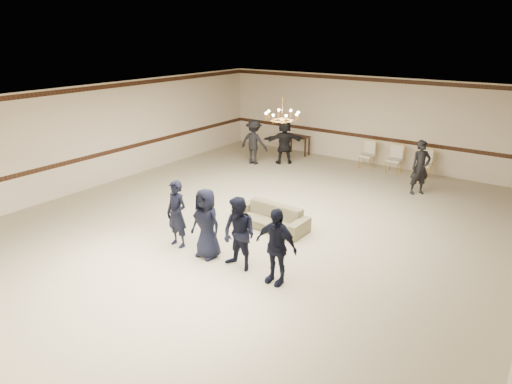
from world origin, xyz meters
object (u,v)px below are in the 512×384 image
(boy_a, at_px, (177,214))
(boy_d, at_px, (276,246))
(adult_right, at_px, (420,168))
(chandelier, at_px, (282,108))
(banquet_chair_left, at_px, (367,155))
(settee, at_px, (270,217))
(banquet_chair_mid, at_px, (394,160))
(adult_mid, at_px, (284,142))
(adult_left, at_px, (254,142))
(console_table, at_px, (298,145))
(boy_b, at_px, (206,224))
(banquet_chair_right, at_px, (423,164))
(boy_c, at_px, (239,234))

(boy_a, height_order, boy_d, same)
(boy_d, xyz_separation_m, adult_right, (0.80, 6.76, 0.05))
(chandelier, distance_m, banquet_chair_left, 5.80)
(adult_right, bearing_deg, settee, -162.83)
(chandelier, bearing_deg, banquet_chair_mid, 75.78)
(adult_mid, xyz_separation_m, banquet_chair_left, (2.79, 1.20, -0.34))
(adult_left, distance_m, banquet_chair_left, 4.16)
(chandelier, bearing_deg, console_table, 115.89)
(settee, xyz_separation_m, console_table, (-2.99, 6.48, 0.11))
(boy_b, relative_size, settee, 0.80)
(adult_left, height_order, adult_mid, same)
(adult_mid, distance_m, banquet_chair_mid, 3.99)
(boy_a, bearing_deg, banquet_chair_right, 71.07)
(adult_left, height_order, banquet_chair_mid, adult_left)
(chandelier, bearing_deg, banquet_chair_right, 66.12)
(adult_left, bearing_deg, banquet_chair_mid, -163.50)
(adult_left, bearing_deg, boy_b, 112.24)
(chandelier, distance_m, adult_left, 5.18)
(settee, relative_size, adult_mid, 1.17)
(boy_b, relative_size, boy_d, 1.00)
(adult_right, relative_size, banquet_chair_left, 1.69)
(boy_a, distance_m, banquet_chair_left, 8.44)
(adult_mid, xyz_separation_m, console_table, (-0.21, 1.40, -0.44))
(boy_b, bearing_deg, boy_a, -176.75)
(banquet_chair_left, relative_size, banquet_chair_right, 1.00)
(adult_mid, bearing_deg, boy_a, 62.40)
(banquet_chair_left, bearing_deg, boy_c, -81.50)
(boy_d, bearing_deg, boy_c, -179.31)
(banquet_chair_right, bearing_deg, adult_left, -166.04)
(chandelier, relative_size, boy_b, 0.59)
(boy_b, bearing_deg, console_table, 110.83)
(boy_b, height_order, adult_mid, adult_mid)
(boy_a, bearing_deg, banquet_chair_left, 83.87)
(adult_right, distance_m, banquet_chair_right, 1.66)
(chandelier, relative_size, banquet_chair_left, 0.95)
(console_table, bearing_deg, chandelier, -58.47)
(adult_right, xyz_separation_m, banquet_chair_right, (-0.31, 1.60, -0.34))
(boy_c, bearing_deg, settee, 110.57)
(banquet_chair_left, bearing_deg, boy_a, -93.78)
(banquet_chair_right, relative_size, console_table, 1.06)
(boy_c, bearing_deg, adult_left, 127.72)
(boy_d, xyz_separation_m, console_table, (-4.51, 8.56, -0.40))
(boy_b, bearing_deg, banquet_chair_mid, 84.47)
(settee, xyz_separation_m, banquet_chair_right, (2.01, 6.28, 0.21))
(boy_d, bearing_deg, settee, 126.78)
(console_table, bearing_deg, banquet_chair_mid, 2.78)
(boy_c, bearing_deg, boy_d, 4.07)
(boy_a, bearing_deg, chandelier, 76.48)
(boy_a, xyz_separation_m, boy_d, (2.70, 0.00, 0.00))
(boy_d, bearing_deg, boy_a, -179.31)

